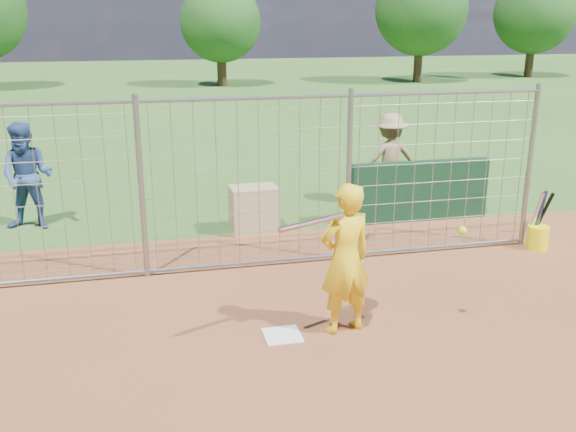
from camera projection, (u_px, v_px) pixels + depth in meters
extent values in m
plane|color=#2D591E|center=(279.00, 328.00, 7.69)|extent=(100.00, 100.00, 0.00)
cube|color=silver|center=(282.00, 335.00, 7.50)|extent=(0.43, 0.43, 0.02)
cube|color=#11381E|center=(420.00, 191.00, 11.61)|extent=(2.60, 0.20, 1.10)
imported|color=yellow|center=(345.00, 259.00, 7.37)|extent=(0.75, 0.58, 1.81)
imported|color=navy|center=(28.00, 177.00, 11.04)|extent=(1.04, 0.89, 1.87)
imported|color=#9C8355|center=(390.00, 159.00, 12.53)|extent=(1.17, 0.68, 1.80)
cube|color=tan|center=(254.00, 209.00, 11.04)|extent=(0.82, 0.58, 0.80)
cylinder|color=silver|center=(312.00, 223.00, 6.85)|extent=(0.82, 0.40, 0.06)
sphere|color=#C5EF19|center=(462.00, 230.00, 7.19)|extent=(0.10, 0.10, 0.10)
cylinder|color=#FFF50D|center=(538.00, 238.00, 10.26)|extent=(0.34, 0.34, 0.38)
cylinder|color=silver|center=(536.00, 216.00, 10.19)|extent=(0.06, 0.31, 0.83)
cylinder|color=navy|center=(539.00, 215.00, 10.20)|extent=(0.08, 0.22, 0.84)
cylinder|color=black|center=(542.00, 215.00, 10.21)|extent=(0.13, 0.37, 0.81)
cylinder|color=gray|center=(141.00, 189.00, 8.84)|extent=(0.08, 0.08, 2.60)
cylinder|color=gray|center=(349.00, 177.00, 9.48)|extent=(0.08, 0.08, 2.60)
cylinder|color=gray|center=(529.00, 167.00, 10.13)|extent=(0.08, 0.08, 2.60)
cylinder|color=gray|center=(247.00, 98.00, 8.80)|extent=(9.00, 0.05, 0.05)
cylinder|color=gray|center=(250.00, 263.00, 9.52)|extent=(9.00, 0.05, 0.05)
cube|color=gray|center=(249.00, 186.00, 9.18)|extent=(9.00, 0.02, 2.50)
cylinder|color=#3F2B19|center=(222.00, 65.00, 34.04)|extent=(0.50, 0.50, 2.16)
sphere|color=#26561E|center=(220.00, 22.00, 33.38)|extent=(4.20, 4.20, 4.20)
cylinder|color=#3F2B19|center=(418.00, 59.00, 35.89)|extent=(0.50, 0.50, 2.59)
sphere|color=#26561E|center=(421.00, 9.00, 35.10)|extent=(5.04, 5.04, 5.04)
cylinder|color=#3F2B19|center=(530.00, 56.00, 39.04)|extent=(0.50, 0.50, 2.45)
sphere|color=#26561E|center=(535.00, 13.00, 38.28)|extent=(4.76, 4.76, 4.76)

